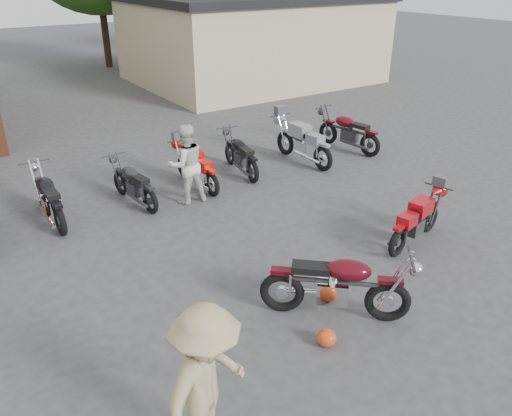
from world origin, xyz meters
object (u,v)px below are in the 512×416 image
helmet (327,338)px  row_bike_7 (348,129)px  row_bike_3 (133,181)px  row_bike_2 (48,195)px  vintage_motorcycle (338,281)px  row_bike_5 (240,152)px  person_tan (207,388)px  row_bike_6 (303,140)px  person_light (186,164)px  sportbike (417,218)px  row_bike_4 (196,165)px

helmet → row_bike_7: size_ratio=0.13×
row_bike_3 → row_bike_2: bearing=77.4°
vintage_motorcycle → row_bike_5: 6.15m
person_tan → row_bike_6: bearing=17.5°
row_bike_2 → row_bike_6: 6.60m
vintage_motorcycle → row_bike_6: (3.76, 5.58, -0.01)m
row_bike_3 → row_bike_7: row_bike_7 is taller
person_light → row_bike_2: 2.94m
row_bike_3 → row_bike_6: (4.81, -0.02, 0.09)m
sportbike → helmet: sportbike is taller
row_bike_6 → person_light: bearing=96.5°
person_light → row_bike_5: 2.14m
row_bike_5 → row_bike_7: size_ratio=0.90×
sportbike → row_bike_6: bearing=65.0°
row_bike_3 → row_bike_5: 2.99m
row_bike_5 → row_bike_6: (1.83, -0.26, 0.07)m
row_bike_7 → row_bike_5: bearing=78.9°
row_bike_3 → vintage_motorcycle: bearing=-177.1°
row_bike_3 → row_bike_5: row_bike_5 is taller
person_light → person_tan: size_ratio=0.92×
sportbike → person_light: (-2.81, 4.13, 0.38)m
sportbike → row_bike_6: 4.81m
sportbike → row_bike_3: (-3.86, 4.73, 0.01)m
row_bike_6 → row_bike_4: bearing=86.2°
helmet → row_bike_4: row_bike_4 is taller
vintage_motorcycle → person_light: person_light is taller
row_bike_2 → row_bike_7: size_ratio=0.95×
row_bike_4 → row_bike_7: 4.92m
row_bike_5 → vintage_motorcycle: bearing=169.7°
row_bike_2 → row_bike_4: bearing=-91.9°
helmet → row_bike_2: bearing=110.3°
vintage_motorcycle → helmet: bearing=-100.5°
person_tan → helmet: bearing=-12.0°
person_light → row_bike_4: (0.58, 0.67, -0.37)m
person_tan → row_bike_6: 9.33m
row_bike_3 → row_bike_7: bearing=-97.2°
row_bike_2 → row_bike_7: row_bike_7 is taller
row_bike_4 → row_bike_6: (3.19, -0.09, 0.08)m
person_tan → row_bike_4: size_ratio=1.06×
vintage_motorcycle → row_bike_4: 5.70m
helmet → row_bike_2: 6.60m
person_tan → row_bike_6: size_ratio=0.91×
row_bike_3 → sportbike: bearing=-148.6°
person_light → row_bike_2: (-2.83, 0.75, -0.32)m
helmet → row_bike_4: 6.21m
person_tan → row_bike_3: 6.90m
row_bike_3 → helmet: bearing=177.0°
person_light → row_bike_3: bearing=-25.5°
person_light → row_bike_7: size_ratio=0.85×
helmet → row_bike_6: size_ratio=0.13×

